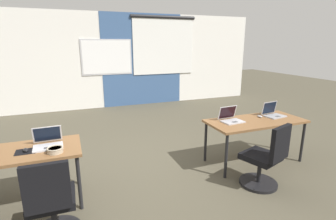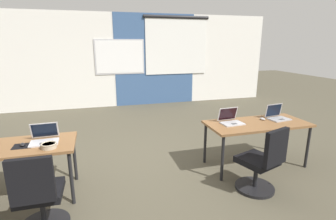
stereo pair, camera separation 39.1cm
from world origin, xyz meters
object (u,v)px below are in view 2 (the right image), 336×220
Objects in this scene: laptop_near_right_end at (277,116)px; laptop_near_left_inner at (44,138)px; chair_near_right_inner at (261,165)px; mouse_near_right_end at (263,119)px; mouse_near_left_inner at (22,145)px; laptop_near_right_inner at (231,120)px; snack_bowl at (49,145)px; desk_near_left at (6,151)px; desk_near_right at (257,126)px; chair_near_left_inner at (40,200)px.

laptop_near_right_end is 3.50m from laptop_near_left_inner.
chair_near_right_inner is 8.68× the size of mouse_near_right_end.
mouse_near_right_end is at bearing 2.45° from mouse_near_left_inner.
laptop_near_right_end is 0.27m from mouse_near_right_end.
laptop_near_right_end is (0.85, -0.01, 0.00)m from laptop_near_right_inner.
laptop_near_right_end is 2.05× the size of snack_bowl.
laptop_near_right_inner is 0.85m from laptop_near_right_end.
snack_bowl reaches higher than desk_near_left.
laptop_near_right_end reaches higher than desk_near_right.
mouse_near_left_inner is at bearing 154.59° from snack_bowl.
desk_near_left is 4.68× the size of laptop_near_left_inner.
chair_near_right_inner is 2.67m from snack_bowl.
snack_bowl is (-2.57, -0.29, -0.01)m from laptop_near_right_inner.
laptop_near_right_end is at bearing -1.40° from laptop_near_left_inner.
snack_bowl is at bearing -94.59° from chair_near_left_inner.
laptop_near_right_inner is 0.96× the size of laptop_near_right_end.
laptop_near_right_end reaches higher than chair_near_right_inner.
chair_near_right_inner reaches higher than mouse_near_left_inner.
mouse_near_right_end is 0.60× the size of snack_bowl.
laptop_near_right_inner is at bearing 166.97° from desk_near_right.
laptop_near_right_inner is at bearing 6.47° from snack_bowl.
chair_near_right_inner reaches higher than desk_near_right.
desk_near_right is 4.41× the size of laptop_near_right_end.
chair_near_right_inner is at bearing -178.44° from chair_near_left_inner.
mouse_near_left_inner is at bearing -12.16° from desk_near_left.
laptop_near_right_end is 0.39× the size of chair_near_left_inner.
laptop_near_right_inner reaches higher than laptop_near_left_inner.
mouse_near_left_inner is 0.35m from snack_bowl.
mouse_near_left_inner is (-3.73, -0.13, -0.03)m from laptop_near_right_end.
chair_near_left_inner is at bearing -17.84° from chair_near_right_inner.
laptop_near_left_inner is 0.25m from mouse_near_left_inner.
laptop_near_right_end is at bearing 4.78° from snack_bowl.
laptop_near_left_inner reaches higher than chair_near_right_inner.
laptop_near_right_end reaches higher than laptop_near_right_inner.
chair_near_left_inner reaches higher than snack_bowl.
desk_near_left is at bearing 159.43° from snack_bowl.
laptop_near_right_end is at bearing -4.50° from laptop_near_right_inner.
chair_near_left_inner is (-2.65, -0.03, 0.00)m from chair_near_right_inner.
desk_near_left is 1.74× the size of chair_near_left_inner.
laptop_near_left_inner reaches higher than desk_near_left.
chair_near_left_inner is (-3.03, -0.73, -0.28)m from desk_near_right.
laptop_near_right_inner reaches higher than chair_near_left_inner.
laptop_near_left_inner is at bearing -178.85° from mouse_near_right_end.
snack_bowl is at bearing -25.41° from mouse_near_left_inner.
chair_near_right_inner is 8.24× the size of mouse_near_left_inner.
laptop_near_right_end is 3.25× the size of mouse_near_left_inner.
laptop_near_right_inner is 0.88m from chair_near_right_inner.
chair_near_left_inner is at bearing -68.67° from mouse_near_left_inner.
laptop_near_right_end is at bearing 2.05° from mouse_near_left_inner.
laptop_near_left_inner is at bearing 110.01° from snack_bowl.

